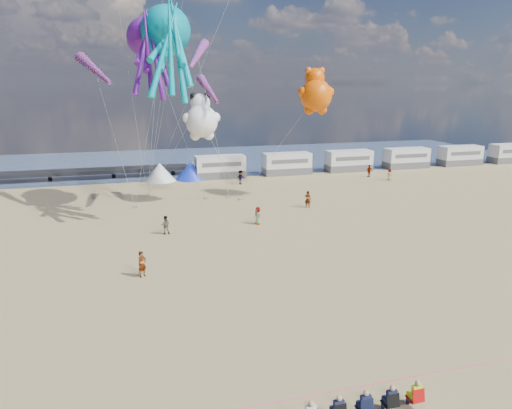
{
  "coord_description": "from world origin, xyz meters",
  "views": [
    {
      "loc": [
        -5.23,
        -19.84,
        12.37
      ],
      "look_at": [
        1.78,
        6.0,
        5.25
      ],
      "focal_mm": 32.0,
      "sensor_mm": 36.0,
      "label": 1
    }
  ],
  "objects_px": {
    "tent_white": "(160,172)",
    "sandbag_b": "(206,198)",
    "beachgoer_6": "(390,175)",
    "sandbag_a": "(135,207)",
    "motorhome_1": "(287,164)",
    "motorhome_2": "(349,161)",
    "motorhome_3": "(406,158)",
    "kite_teddy_orange": "(316,96)",
    "beachgoer_5": "(308,199)",
    "sandbag_e": "(148,197)",
    "beachgoer_1": "(165,225)",
    "windsock_mid": "(198,55)",
    "windsock_left": "(94,69)",
    "tent_blue": "(191,170)",
    "kite_panda": "(202,121)",
    "motorhome_0": "(220,167)",
    "beachgoer_2": "(241,177)",
    "beachgoer_3": "(369,171)",
    "sandbag_d": "(229,197)",
    "motorhome_4": "(460,156)",
    "kite_octopus_purple": "(146,37)",
    "sandbag_c": "(241,199)",
    "beachgoer_0": "(258,216)",
    "kite_octopus_teal": "(166,31)",
    "windsock_right": "(209,90)",
    "motorhome_5": "(510,153)",
    "standing_person": "(142,264)"
  },
  "relations": [
    {
      "from": "motorhome_2",
      "to": "kite_teddy_orange",
      "type": "xyz_separation_m",
      "value": [
        -11.47,
        -14.51,
        9.66
      ]
    },
    {
      "from": "beachgoer_1",
      "to": "windsock_mid",
      "type": "distance_m",
      "value": 16.04
    },
    {
      "from": "tent_white",
      "to": "sandbag_b",
      "type": "relative_size",
      "value": 8.0
    },
    {
      "from": "sandbag_e",
      "to": "motorhome_4",
      "type": "bearing_deg",
      "value": 10.65
    },
    {
      "from": "sandbag_a",
      "to": "motorhome_1",
      "type": "bearing_deg",
      "value": 31.76
    },
    {
      "from": "sandbag_b",
      "to": "motorhome_2",
      "type": "bearing_deg",
      "value": 26.24
    },
    {
      "from": "motorhome_0",
      "to": "beachgoer_2",
      "type": "relative_size",
      "value": 3.68
    },
    {
      "from": "motorhome_1",
      "to": "standing_person",
      "type": "distance_m",
      "value": 37.18
    },
    {
      "from": "motorhome_0",
      "to": "beachgoer_3",
      "type": "relative_size",
      "value": 3.89
    },
    {
      "from": "tent_blue",
      "to": "kite_panda",
      "type": "bearing_deg",
      "value": -91.4
    },
    {
      "from": "motorhome_4",
      "to": "beachgoer_3",
      "type": "height_order",
      "value": "motorhome_4"
    },
    {
      "from": "windsock_right",
      "to": "motorhome_3",
      "type": "bearing_deg",
      "value": 10.79
    },
    {
      "from": "windsock_left",
      "to": "beachgoer_2",
      "type": "bearing_deg",
      "value": 0.89
    },
    {
      "from": "motorhome_3",
      "to": "kite_teddy_orange",
      "type": "distance_m",
      "value": 27.26
    },
    {
      "from": "motorhome_5",
      "to": "motorhome_2",
      "type": "bearing_deg",
      "value": 180.0
    },
    {
      "from": "motorhome_4",
      "to": "kite_octopus_teal",
      "type": "bearing_deg",
      "value": -161.79
    },
    {
      "from": "motorhome_4",
      "to": "beachgoer_5",
      "type": "relative_size",
      "value": 3.73
    },
    {
      "from": "beachgoer_1",
      "to": "beachgoer_6",
      "type": "height_order",
      "value": "beachgoer_1"
    },
    {
      "from": "tent_white",
      "to": "beachgoer_6",
      "type": "height_order",
      "value": "tent_white"
    },
    {
      "from": "motorhome_1",
      "to": "beachgoer_5",
      "type": "xyz_separation_m",
      "value": [
        -3.74,
        -17.52,
        -0.62
      ]
    },
    {
      "from": "motorhome_4",
      "to": "motorhome_3",
      "type": "bearing_deg",
      "value": 180.0
    },
    {
      "from": "motorhome_4",
      "to": "beachgoer_3",
      "type": "distance_m",
      "value": 19.03
    },
    {
      "from": "beachgoer_5",
      "to": "kite_teddy_orange",
      "type": "xyz_separation_m",
      "value": [
        1.77,
        3.02,
        10.27
      ]
    },
    {
      "from": "kite_octopus_purple",
      "to": "windsock_right",
      "type": "height_order",
      "value": "kite_octopus_purple"
    },
    {
      "from": "motorhome_0",
      "to": "beachgoer_2",
      "type": "height_order",
      "value": "motorhome_0"
    },
    {
      "from": "beachgoer_5",
      "to": "sandbag_b",
      "type": "distance_m",
      "value": 11.46
    },
    {
      "from": "motorhome_1",
      "to": "sandbag_e",
      "type": "height_order",
      "value": "motorhome_1"
    },
    {
      "from": "standing_person",
      "to": "sandbag_b",
      "type": "bearing_deg",
      "value": 31.05
    },
    {
      "from": "tent_white",
      "to": "beachgoer_5",
      "type": "distance_m",
      "value": 22.28
    },
    {
      "from": "motorhome_4",
      "to": "sandbag_d",
      "type": "bearing_deg",
      "value": -163.97
    },
    {
      "from": "sandbag_c",
      "to": "beachgoer_3",
      "type": "bearing_deg",
      "value": 21.46
    },
    {
      "from": "beachgoer_3",
      "to": "beachgoer_5",
      "type": "relative_size",
      "value": 0.96
    },
    {
      "from": "beachgoer_3",
      "to": "sandbag_d",
      "type": "xyz_separation_m",
      "value": [
        -20.85,
        -6.33,
        -0.74
      ]
    },
    {
      "from": "beachgoer_0",
      "to": "windsock_mid",
      "type": "distance_m",
      "value": 15.8
    },
    {
      "from": "motorhome_3",
      "to": "tent_blue",
      "type": "distance_m",
      "value": 32.5
    },
    {
      "from": "motorhome_4",
      "to": "beachgoer_2",
      "type": "distance_m",
      "value": 36.61
    },
    {
      "from": "sandbag_a",
      "to": "windsock_left",
      "type": "xyz_separation_m",
      "value": [
        -2.82,
        0.58,
        13.57
      ]
    },
    {
      "from": "motorhome_1",
      "to": "sandbag_c",
      "type": "relative_size",
      "value": 13.2
    },
    {
      "from": "motorhome_0",
      "to": "motorhome_2",
      "type": "bearing_deg",
      "value": 0.0
    },
    {
      "from": "beachgoer_1",
      "to": "beachgoer_3",
      "type": "distance_m",
      "value": 33.5
    },
    {
      "from": "kite_octopus_purple",
      "to": "windsock_left",
      "type": "height_order",
      "value": "kite_octopus_purple"
    },
    {
      "from": "kite_teddy_orange",
      "to": "windsock_left",
      "type": "height_order",
      "value": "windsock_left"
    },
    {
      "from": "beachgoer_5",
      "to": "beachgoer_6",
      "type": "height_order",
      "value": "beachgoer_5"
    },
    {
      "from": "motorhome_4",
      "to": "sandbag_b",
      "type": "xyz_separation_m",
      "value": [
        -41.78,
        -11.23,
        -1.39
      ]
    },
    {
      "from": "motorhome_3",
      "to": "windsock_left",
      "type": "xyz_separation_m",
      "value": [
        -42.74,
        -12.37,
        12.18
      ]
    },
    {
      "from": "beachgoer_5",
      "to": "kite_teddy_orange",
      "type": "height_order",
      "value": "kite_teddy_orange"
    },
    {
      "from": "motorhome_5",
      "to": "tent_white",
      "type": "relative_size",
      "value": 1.65
    },
    {
      "from": "motorhome_1",
      "to": "motorhome_2",
      "type": "xyz_separation_m",
      "value": [
        9.5,
        0.0,
        0.0
      ]
    },
    {
      "from": "windsock_right",
      "to": "sandbag_b",
      "type": "bearing_deg",
      "value": 82.27
    },
    {
      "from": "beachgoer_2",
      "to": "sandbag_e",
      "type": "bearing_deg",
      "value": 168.75
    }
  ]
}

